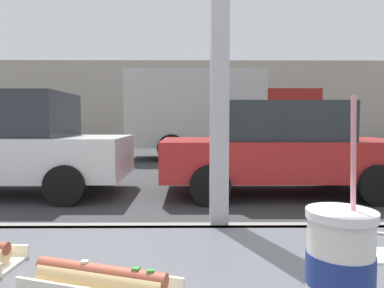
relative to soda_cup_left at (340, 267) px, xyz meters
name	(u,v)px	position (x,y,z in m)	size (l,w,h in m)	color
ground_plane	(193,172)	(-0.13, 8.44, -1.11)	(60.00, 60.00, 0.00)	#38383A
sidewalk_strip	(201,286)	(-0.13, 2.04, -1.04)	(16.00, 2.80, 0.14)	gray
building_facade_far	(191,103)	(-0.13, 20.29, 1.30)	(28.00, 1.20, 4.82)	#A89E8E
soda_cup_left	(340,267)	(0.00, 0.00, 0.00)	(0.10, 0.10, 0.33)	silver
hotdog_tray_far	(100,280)	(-0.36, 0.10, -0.07)	(0.29, 0.16, 0.05)	beige
loose_straw	(384,234)	(0.29, 0.40, -0.08)	(0.01, 0.01, 0.19)	white
parked_car_white	(10,144)	(-3.43, 5.70, -0.20)	(4.11, 1.97, 1.82)	silver
parked_car_red	(279,147)	(1.39, 5.70, -0.27)	(4.20, 2.00, 1.64)	red
box_truck	(216,113)	(0.70, 11.49, 0.50)	(6.28, 2.44, 2.97)	beige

